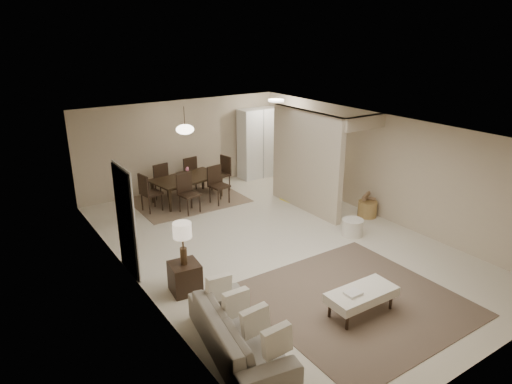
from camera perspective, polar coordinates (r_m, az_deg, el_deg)
floor at (r=9.78m, az=2.51°, el=-6.54°), size 9.00×9.00×0.00m
ceiling at (r=8.96m, az=2.75°, el=7.94°), size 9.00×9.00×0.00m
back_wall at (r=13.04m, az=-9.22°, el=5.85°), size 6.00×0.00×6.00m
left_wall at (r=8.00m, az=-14.99°, el=-3.61°), size 0.00×9.00×9.00m
right_wall at (r=11.26m, az=15.05°, el=3.19°), size 0.00×9.00×9.00m
partition at (r=11.30m, az=6.24°, el=3.82°), size 0.15×2.50×2.50m
doorway at (r=8.63m, az=-16.01°, el=-3.63°), size 0.04×0.90×2.04m
pantry_cabinet at (r=13.91m, az=0.29°, el=6.13°), size 1.20×0.55×2.10m
flush_light at (r=12.85m, az=2.53°, el=11.38°), size 0.44×0.44×0.05m
living_rug at (r=8.09m, az=12.31°, el=-13.07°), size 3.20×3.20×0.01m
sofa at (r=6.69m, az=-2.11°, el=-17.16°), size 2.27×1.18×0.63m
ottoman_bench at (r=7.62m, az=13.06°, el=-12.44°), size 1.18×0.56×0.42m
side_table at (r=8.12m, az=-8.87°, el=-10.52°), size 0.54×0.54×0.54m
table_lamp at (r=7.74m, az=-9.19°, el=-5.19°), size 0.32×0.32×0.76m
round_pouf at (r=10.33m, az=11.97°, el=-4.37°), size 0.47×0.47×0.37m
wicker_basket at (r=11.42m, az=13.74°, el=-2.07°), size 0.49×0.49×0.39m
dining_rug at (r=12.33m, az=-8.40°, el=-0.98°), size 2.80×2.10×0.01m
dining_table at (r=12.23m, az=-8.48°, el=0.38°), size 1.95×1.28×0.64m
dining_chairs at (r=12.17m, az=-8.52°, el=1.16°), size 2.68×2.10×0.99m
vase at (r=12.10m, az=-8.57°, el=2.14°), size 0.16×0.16×0.15m
yellow_mat at (r=12.41m, az=5.48°, el=-0.73°), size 1.02×0.69×0.01m
pendant_light at (r=11.80m, az=-8.87°, el=7.74°), size 0.46×0.46×0.71m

